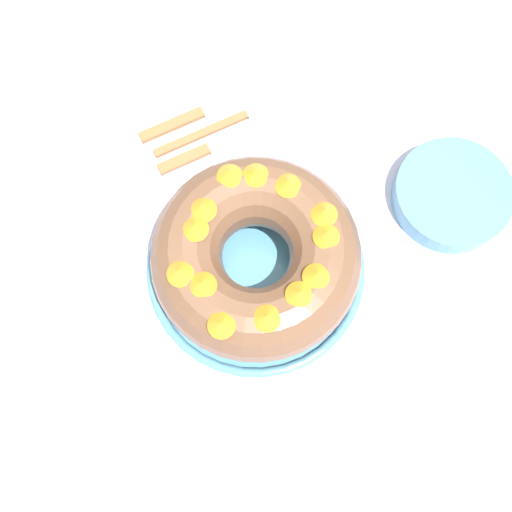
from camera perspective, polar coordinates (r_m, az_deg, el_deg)
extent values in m
plane|color=#4C4742|center=(1.54, 1.05, -9.56)|extent=(8.00, 8.00, 0.00)
cube|color=silver|center=(0.81, 1.97, -2.72)|extent=(1.60, 1.14, 0.03)
cylinder|color=#518EB2|center=(0.80, 0.00, -1.26)|extent=(0.28, 0.28, 0.01)
torus|color=#518EB2|center=(0.79, 0.00, -1.08)|extent=(0.29, 0.29, 0.01)
torus|color=brown|center=(0.74, 0.00, 0.00)|extent=(0.26, 0.26, 0.09)
cone|color=orange|center=(0.72, 3.10, 6.93)|extent=(0.05, 0.05, 0.02)
cone|color=orange|center=(0.73, -0.02, 7.93)|extent=(0.05, 0.05, 0.02)
cone|color=orange|center=(0.73, -2.53, 7.86)|extent=(0.03, 0.03, 0.02)
cone|color=orange|center=(0.71, -5.09, 4.63)|extent=(0.04, 0.04, 0.02)
cone|color=orange|center=(0.70, -5.86, 2.78)|extent=(0.04, 0.04, 0.02)
cone|color=orange|center=(0.69, -7.29, -1.53)|extent=(0.03, 0.03, 0.02)
cone|color=orange|center=(0.68, -5.12, -2.63)|extent=(0.05, 0.05, 0.02)
cone|color=orange|center=(0.67, -3.35, -6.48)|extent=(0.04, 0.04, 0.02)
cone|color=orange|center=(0.67, 1.07, -5.84)|extent=(0.04, 0.04, 0.02)
cone|color=orange|center=(0.68, 4.35, -3.47)|extent=(0.05, 0.05, 0.02)
cone|color=orange|center=(0.69, 5.81, -1.81)|extent=(0.04, 0.04, 0.02)
cone|color=orange|center=(0.70, 6.82, 1.97)|extent=(0.05, 0.05, 0.02)
cone|color=orange|center=(0.71, 6.57, 4.19)|extent=(0.04, 0.04, 0.02)
cube|color=#936038|center=(0.88, -5.24, 11.50)|extent=(0.01, 0.15, 0.01)
cube|color=silver|center=(0.90, 0.79, 14.04)|extent=(0.02, 0.06, 0.01)
cube|color=#936038|center=(0.89, -7.99, 12.24)|extent=(0.02, 0.10, 0.01)
cube|color=silver|center=(0.91, -1.50, 14.99)|extent=(0.02, 0.12, 0.00)
cube|color=#936038|center=(0.86, -6.85, 9.11)|extent=(0.02, 0.08, 0.01)
cube|color=silver|center=(0.88, -1.63, 11.40)|extent=(0.02, 0.09, 0.00)
cylinder|color=#518EB2|center=(0.86, 18.14, 5.53)|extent=(0.16, 0.16, 0.03)
cube|color=white|center=(0.78, 7.98, -19.37)|extent=(0.20, 0.16, 0.00)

